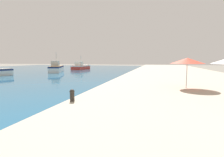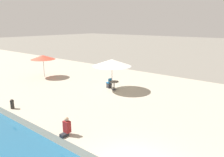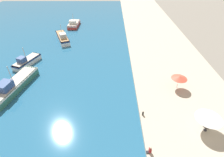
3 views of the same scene
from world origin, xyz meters
TOP-DOWN VIEW (x-y plane):
  - cafe_umbrella_pink at (7.97, 7.64)m, footprint 3.27×3.27m
  - cafe_umbrella_white at (7.02, 16.22)m, footprint 2.55×2.55m
  - cafe_table at (8.08, 7.50)m, footprint 0.80×0.80m
  - cafe_chair_left at (8.25, 8.20)m, footprint 0.49×0.51m
  - person_at_quay at (0.35, 4.42)m, footprint 0.53×0.36m
  - mooring_bollard at (0.39, 10.09)m, footprint 0.26×0.26m

SIDE VIEW (x-z plane):
  - cafe_chair_left at x=8.25m, z-range 0.39..1.30m
  - mooring_bollard at x=0.39m, z-range 0.55..1.20m
  - person_at_quay at x=0.35m, z-range 0.46..1.44m
  - cafe_table at x=8.08m, z-range 0.69..1.43m
  - cafe_umbrella_white at x=7.02m, z-range 1.47..3.83m
  - cafe_umbrella_pink at x=7.97m, z-range 1.56..4.22m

